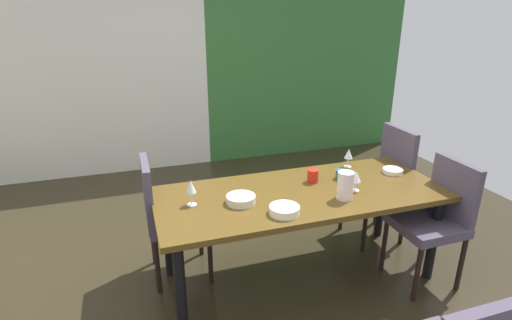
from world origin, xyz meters
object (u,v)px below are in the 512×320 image
at_px(serving_bowl_corner, 284,210).
at_px(cup_south, 341,174).
at_px(chair_left_far, 167,212).
at_px(chair_right_far, 383,178).
at_px(wine_glass_north, 191,187).
at_px(serving_bowl_center, 241,199).
at_px(wine_glass_right, 349,154).
at_px(dining_table, 301,201).
at_px(serving_bowl_east, 393,171).
at_px(wine_glass_near_shelf, 356,177).
at_px(pitcher_left, 345,185).
at_px(cup_west, 313,176).
at_px(chair_right_near, 436,215).

relative_size(serving_bowl_corner, cup_south, 2.37).
relative_size(chair_left_far, chair_right_far, 0.95).
relative_size(wine_glass_north, serving_bowl_center, 0.89).
xyz_separation_m(chair_left_far, wine_glass_right, (1.48, -0.00, 0.28)).
bearing_deg(wine_glass_north, serving_bowl_corner, -29.86).
relative_size(wine_glass_north, cup_south, 2.14).
relative_size(dining_table, wine_glass_north, 11.75).
xyz_separation_m(wine_glass_north, serving_bowl_east, (1.61, 0.05, -0.11)).
distance_m(chair_right_far, cup_south, 0.62).
relative_size(wine_glass_near_shelf, pitcher_left, 0.75).
distance_m(chair_left_far, wine_glass_right, 1.51).
height_order(chair_left_far, cup_west, chair_left_far).
xyz_separation_m(chair_right_near, cup_south, (-0.54, 0.44, 0.21)).
relative_size(dining_table, wine_glass_near_shelf, 13.92).
xyz_separation_m(chair_right_near, serving_bowl_east, (-0.10, 0.42, 0.19)).
bearing_deg(cup_west, dining_table, -138.18).
bearing_deg(wine_glass_right, cup_west, -155.24).
bearing_deg(chair_left_far, dining_table, 70.58).
bearing_deg(dining_table, wine_glass_near_shelf, -15.91).
distance_m(wine_glass_north, pitcher_left, 1.03).
distance_m(wine_glass_near_shelf, serving_bowl_east, 0.51).
xyz_separation_m(chair_right_near, wine_glass_right, (-0.36, 0.65, 0.29)).
height_order(cup_west, pitcher_left, pitcher_left).
relative_size(chair_right_far, cup_south, 12.12).
distance_m(chair_right_near, cup_south, 0.73).
bearing_deg(wine_glass_right, cup_south, -131.38).
bearing_deg(dining_table, cup_west, 41.82).
relative_size(chair_left_far, serving_bowl_corner, 4.85).
xyz_separation_m(serving_bowl_corner, serving_bowl_center, (-0.22, 0.23, 0.00)).
relative_size(dining_table, serving_bowl_east, 13.19).
distance_m(serving_bowl_corner, pitcher_left, 0.48).
bearing_deg(serving_bowl_east, wine_glass_near_shelf, -157.13).
bearing_deg(serving_bowl_east, pitcher_left, -154.35).
distance_m(serving_bowl_east, serving_bowl_corner, 1.13).
bearing_deg(dining_table, pitcher_left, -40.69).
bearing_deg(dining_table, serving_bowl_corner, -132.21).
distance_m(chair_right_near, wine_glass_north, 1.77).
bearing_deg(serving_bowl_corner, dining_table, 47.79).
distance_m(chair_left_far, wine_glass_near_shelf, 1.39).
height_order(dining_table, wine_glass_right, wine_glass_right).
xyz_separation_m(wine_glass_right, serving_bowl_corner, (-0.80, -0.59, -0.08)).
xyz_separation_m(wine_glass_right, serving_bowl_east, (0.27, -0.23, -0.09)).
xyz_separation_m(chair_right_far, pitcher_left, (-0.70, -0.52, 0.26)).
relative_size(chair_right_near, serving_bowl_corner, 4.80).
xyz_separation_m(chair_left_far, serving_bowl_corner, (0.68, -0.60, 0.20)).
relative_size(wine_glass_north, cup_west, 1.80).
height_order(chair_right_near, serving_bowl_corner, chair_right_near).
relative_size(wine_glass_right, pitcher_left, 0.79).
distance_m(wine_glass_right, cup_west, 0.46).
height_order(dining_table, chair_right_far, chair_right_far).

